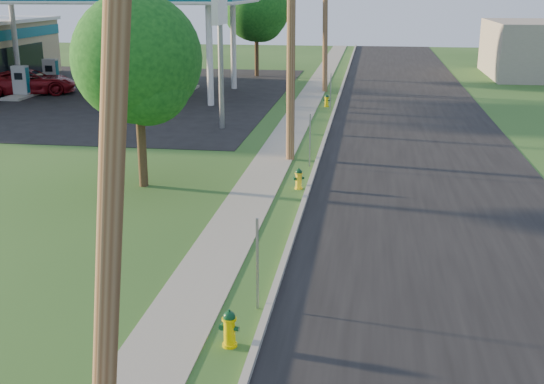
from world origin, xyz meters
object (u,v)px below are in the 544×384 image
object	(u,v)px
hydrant_mid	(299,179)
fuel_pump_nw	(21,85)
utility_pole_mid	(291,29)
tree_verge	(139,64)
utility_pole_far	(325,14)
price_pylon	(220,10)
utility_pole_near	(112,133)
tree_lot	(258,10)
hydrant_far	(327,101)
fuel_pump_ne	(166,89)
fuel_pump_se	(184,80)
fuel_pump_sw	(51,77)
car_red	(31,82)
hydrant_near	(229,328)

from	to	relation	value
hydrant_mid	fuel_pump_nw	bearing A→B (deg)	137.76
utility_pole_mid	tree_verge	distance (m)	6.26
utility_pole_far	price_pylon	xyz separation A→B (m)	(-3.90, -12.50, 0.63)
utility_pole_near	tree_lot	size ratio (longest dim) A/B	1.28
tree_lot	hydrant_far	world-z (taller)	tree_lot
fuel_pump_ne	fuel_pump_se	world-z (taller)	same
utility_pole_far	tree_verge	bearing A→B (deg)	-101.00
price_pylon	tree_lot	xyz separation A→B (m)	(-1.50, 19.37, -0.65)
hydrant_mid	hydrant_far	size ratio (longest dim) A/B	1.01
utility_pole_mid	hydrant_far	xyz separation A→B (m)	(0.57, 12.30, -4.61)
fuel_pump_se	tree_lot	bearing A→B (deg)	66.01
tree_lot	utility_pole_mid	bearing A→B (deg)	-77.76
utility_pole_far	hydrant_mid	size ratio (longest dim) A/B	13.23
price_pylon	hydrant_far	distance (m)	9.60
price_pylon	hydrant_mid	xyz separation A→B (m)	(4.66, -9.44, -5.08)
fuel_pump_sw	tree_lot	distance (m)	15.32
fuel_pump_se	car_red	size ratio (longest dim) A/B	0.58
utility_pole_mid	tree_verge	xyz separation A→B (m)	(-4.36, -4.41, -0.87)
utility_pole_mid	utility_pole_far	world-z (taller)	utility_pole_mid
tree_lot	hydrant_near	distance (m)	39.98
fuel_pump_se	tree_verge	distance (m)	22.14
fuel_pump_se	price_pylon	bearing A→B (deg)	-66.50
utility_pole_near	tree_verge	world-z (taller)	utility_pole_near
fuel_pump_ne	hydrant_far	world-z (taller)	fuel_pump_ne
utility_pole_mid	fuel_pump_ne	distance (m)	16.31
fuel_pump_sw	car_red	world-z (taller)	fuel_pump_sw
hydrant_near	car_red	world-z (taller)	car_red
fuel_pump_nw	fuel_pump_ne	world-z (taller)	same
utility_pole_near	tree_lot	distance (m)	43.21
utility_pole_near	fuel_pump_ne	size ratio (longest dim) A/B	2.96
car_red	fuel_pump_ne	bearing A→B (deg)	-117.15
price_pylon	utility_pole_far	bearing A→B (deg)	72.67
fuel_pump_se	car_red	world-z (taller)	fuel_pump_se
price_pylon	tree_verge	distance (m)	10.01
utility_pole_near	tree_lot	xyz separation A→B (m)	(-5.40, 42.87, -0.02)
utility_pole_far	utility_pole_mid	bearing A→B (deg)	-90.00
utility_pole_mid	fuel_pump_sw	world-z (taller)	utility_pole_mid
utility_pole_near	fuel_pump_se	size ratio (longest dim) A/B	2.96
fuel_pump_nw	car_red	distance (m)	1.23
fuel_pump_ne	hydrant_far	size ratio (longest dim) A/B	4.51
tree_verge	fuel_pump_ne	bearing A→B (deg)	104.63
hydrant_mid	hydrant_near	bearing A→B (deg)	-90.94
tree_lot	hydrant_mid	xyz separation A→B (m)	(6.16, -28.81, -4.43)
tree_lot	utility_pole_far	bearing A→B (deg)	-51.86
hydrant_mid	car_red	bearing A→B (deg)	135.80
fuel_pump_se	car_red	distance (m)	9.44
utility_pole_mid	fuel_pump_ne	bearing A→B (deg)	124.40
utility_pole_near	fuel_pump_sw	bearing A→B (deg)	117.09
utility_pole_near	hydrant_far	distance (m)	30.63
fuel_pump_se	price_pylon	distance (m)	13.40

